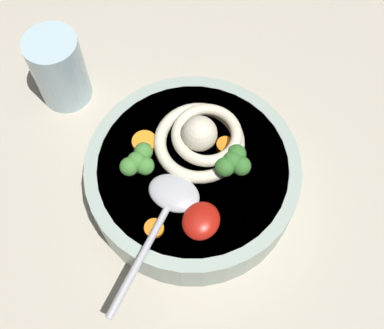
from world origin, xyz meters
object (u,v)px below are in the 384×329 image
at_px(drinking_glass, 59,69).
at_px(soup_bowl, 192,176).
at_px(noodle_pile, 201,138).
at_px(soup_spoon, 169,204).

bearing_deg(drinking_glass, soup_bowl, -101.41).
height_order(soup_bowl, noodle_pile, noodle_pile).
bearing_deg(soup_bowl, soup_spoon, -176.98).
bearing_deg(soup_spoon, soup_bowl, -180.00).
bearing_deg(noodle_pile, soup_spoon, -175.60).
height_order(noodle_pile, soup_spoon, noodle_pile).
relative_size(soup_spoon, drinking_glass, 1.62).
bearing_deg(drinking_glass, noodle_pile, -94.22).
relative_size(soup_bowl, drinking_glass, 2.39).
bearing_deg(soup_spoon, noodle_pile, -178.62).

